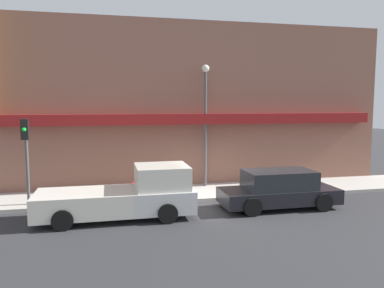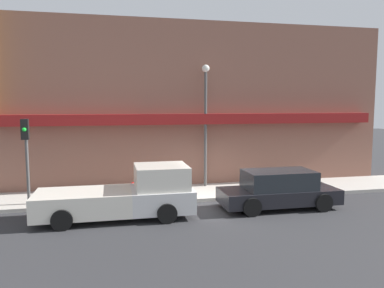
{
  "view_description": "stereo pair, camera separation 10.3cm",
  "coord_description": "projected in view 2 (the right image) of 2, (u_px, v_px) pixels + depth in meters",
  "views": [
    {
      "loc": [
        -4.25,
        -14.93,
        4.12
      ],
      "look_at": [
        -0.66,
        1.17,
        2.35
      ],
      "focal_mm": 35.0,
      "sensor_mm": 36.0,
      "label": 1
    },
    {
      "loc": [
        -4.15,
        -14.95,
        4.12
      ],
      "look_at": [
        -0.66,
        1.17,
        2.35
      ],
      "focal_mm": 35.0,
      "sensor_mm": 36.0,
      "label": 2
    }
  ],
  "objects": [
    {
      "name": "ground_plane",
      "position": [
        213.0,
        202.0,
        15.84
      ],
      "size": [
        80.0,
        80.0,
        0.0
      ],
      "primitive_type": "plane",
      "color": "#2D2D30"
    },
    {
      "name": "sidewalk",
      "position": [
        205.0,
        192.0,
        17.25
      ],
      "size": [
        36.0,
        2.93,
        0.15
      ],
      "color": "#B7B2A8",
      "rests_on": "ground"
    },
    {
      "name": "building",
      "position": [
        191.0,
        105.0,
        19.68
      ],
      "size": [
        19.8,
        3.8,
        10.73
      ],
      "color": "brown",
      "rests_on": "ground"
    },
    {
      "name": "pickup_truck",
      "position": [
        127.0,
        195.0,
        13.57
      ],
      "size": [
        5.59,
        2.23,
        1.88
      ],
      "rotation": [
        0.0,
        0.0,
        0.01
      ],
      "color": "silver",
      "rests_on": "ground"
    },
    {
      "name": "parked_car",
      "position": [
        279.0,
        190.0,
        14.84
      ],
      "size": [
        4.69,
        1.97,
        1.5
      ],
      "rotation": [
        0.0,
        0.0,
        -0.01
      ],
      "color": "black",
      "rests_on": "ground"
    },
    {
      "name": "fire_hydrant",
      "position": [
        133.0,
        190.0,
        15.8
      ],
      "size": [
        0.22,
        0.22,
        0.69
      ],
      "color": "red",
      "rests_on": "sidewalk"
    },
    {
      "name": "street_lamp",
      "position": [
        206.0,
        112.0,
        17.83
      ],
      "size": [
        0.36,
        0.36,
        5.81
      ],
      "color": "#4C4C4C",
      "rests_on": "sidewalk"
    },
    {
      "name": "traffic_light",
      "position": [
        26.0,
        146.0,
        14.57
      ],
      "size": [
        0.28,
        0.42,
        3.39
      ],
      "color": "#4C4C4C",
      "rests_on": "sidewalk"
    }
  ]
}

